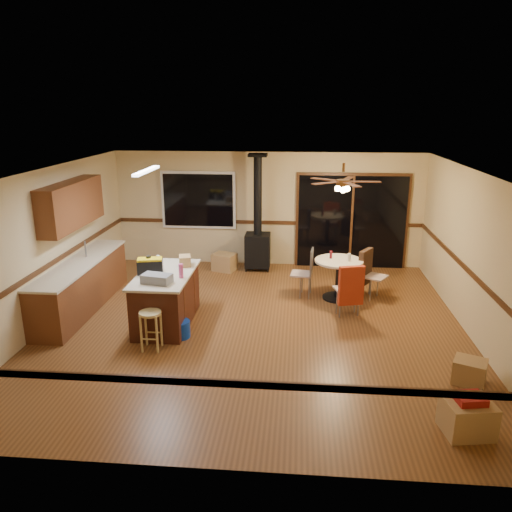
# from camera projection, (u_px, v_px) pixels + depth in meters

# --- Properties ---
(floor) EXTENTS (7.00, 7.00, 0.00)m
(floor) POSITION_uv_depth(u_px,v_px,m) (254.00, 326.00, 8.46)
(floor) COLOR brown
(floor) RESTS_ON ground
(ceiling) EXTENTS (7.00, 7.00, 0.00)m
(ceiling) POSITION_uv_depth(u_px,v_px,m) (254.00, 172.00, 7.70)
(ceiling) COLOR silver
(ceiling) RESTS_ON ground
(wall_back) EXTENTS (7.00, 0.00, 7.00)m
(wall_back) POSITION_uv_depth(u_px,v_px,m) (268.00, 209.00, 11.42)
(wall_back) COLOR tan
(wall_back) RESTS_ON ground
(wall_front) EXTENTS (7.00, 0.00, 7.00)m
(wall_front) POSITION_uv_depth(u_px,v_px,m) (222.00, 356.00, 4.74)
(wall_front) COLOR tan
(wall_front) RESTS_ON ground
(wall_left) EXTENTS (0.00, 7.00, 7.00)m
(wall_left) POSITION_uv_depth(u_px,v_px,m) (47.00, 247.00, 8.37)
(wall_left) COLOR tan
(wall_left) RESTS_ON ground
(wall_right) EXTENTS (0.00, 7.00, 7.00)m
(wall_right) POSITION_uv_depth(u_px,v_px,m) (477.00, 258.00, 7.79)
(wall_right) COLOR tan
(wall_right) RESTS_ON ground
(chair_rail) EXTENTS (7.00, 7.00, 0.08)m
(chair_rail) POSITION_uv_depth(u_px,v_px,m) (254.00, 270.00, 8.17)
(chair_rail) COLOR #3F220F
(chair_rail) RESTS_ON ground
(window) EXTENTS (1.72, 0.10, 1.32)m
(window) POSITION_uv_depth(u_px,v_px,m) (198.00, 200.00, 11.44)
(window) COLOR black
(window) RESTS_ON ground
(sliding_door) EXTENTS (2.52, 0.10, 2.10)m
(sliding_door) POSITION_uv_depth(u_px,v_px,m) (351.00, 222.00, 11.29)
(sliding_door) COLOR black
(sliding_door) RESTS_ON ground
(lower_cabinets) EXTENTS (0.60, 3.00, 0.86)m
(lower_cabinets) POSITION_uv_depth(u_px,v_px,m) (82.00, 286.00, 9.07)
(lower_cabinets) COLOR brown
(lower_cabinets) RESTS_ON ground
(countertop) EXTENTS (0.64, 3.04, 0.04)m
(countertop) POSITION_uv_depth(u_px,v_px,m) (79.00, 263.00, 8.94)
(countertop) COLOR beige
(countertop) RESTS_ON lower_cabinets
(upper_cabinets) EXTENTS (0.35, 2.00, 0.80)m
(upper_cabinets) POSITION_uv_depth(u_px,v_px,m) (72.00, 204.00, 8.85)
(upper_cabinets) COLOR brown
(upper_cabinets) RESTS_ON ground
(kitchen_island) EXTENTS (0.88, 1.68, 0.90)m
(kitchen_island) POSITION_uv_depth(u_px,v_px,m) (166.00, 298.00, 8.45)
(kitchen_island) COLOR #3C190F
(kitchen_island) RESTS_ON ground
(wood_stove) EXTENTS (0.55, 0.50, 2.52)m
(wood_stove) POSITION_uv_depth(u_px,v_px,m) (258.00, 238.00, 11.17)
(wood_stove) COLOR black
(wood_stove) RESTS_ON ground
(ceiling_fan) EXTENTS (0.24, 0.24, 0.55)m
(ceiling_fan) POSITION_uv_depth(u_px,v_px,m) (343.00, 185.00, 9.02)
(ceiling_fan) COLOR brown
(ceiling_fan) RESTS_ON ceiling
(fluorescent_strip) EXTENTS (0.10, 1.20, 0.04)m
(fluorescent_strip) POSITION_uv_depth(u_px,v_px,m) (146.00, 171.00, 8.15)
(fluorescent_strip) COLOR white
(fluorescent_strip) RESTS_ON ceiling
(toolbox_grey) EXTENTS (0.50, 0.34, 0.14)m
(toolbox_grey) POSITION_uv_depth(u_px,v_px,m) (157.00, 279.00, 7.85)
(toolbox_grey) COLOR slate
(toolbox_grey) RESTS_ON kitchen_island
(toolbox_black) EXTENTS (0.45, 0.30, 0.23)m
(toolbox_black) POSITION_uv_depth(u_px,v_px,m) (150.00, 267.00, 8.29)
(toolbox_black) COLOR black
(toolbox_black) RESTS_ON kitchen_island
(toolbox_yellow_lid) EXTENTS (0.44, 0.30, 0.03)m
(toolbox_yellow_lid) POSITION_uv_depth(u_px,v_px,m) (150.00, 259.00, 8.25)
(toolbox_yellow_lid) COLOR gold
(toolbox_yellow_lid) RESTS_ON toolbox_black
(box_on_island) EXTENTS (0.26, 0.31, 0.18)m
(box_on_island) POSITION_uv_depth(u_px,v_px,m) (185.00, 261.00, 8.69)
(box_on_island) COLOR #A27A48
(box_on_island) RESTS_ON kitchen_island
(bottle_dark) EXTENTS (0.08, 0.08, 0.29)m
(bottle_dark) POSITION_uv_depth(u_px,v_px,m) (149.00, 264.00, 8.31)
(bottle_dark) COLOR black
(bottle_dark) RESTS_ON kitchen_island
(bottle_pink) EXTENTS (0.10, 0.10, 0.23)m
(bottle_pink) POSITION_uv_depth(u_px,v_px,m) (181.00, 271.00, 8.08)
(bottle_pink) COLOR #D84C8C
(bottle_pink) RESTS_ON kitchen_island
(bottle_white) EXTENTS (0.07, 0.07, 0.19)m
(bottle_white) POSITION_uv_depth(u_px,v_px,m) (158.00, 261.00, 8.67)
(bottle_white) COLOR white
(bottle_white) RESTS_ON kitchen_island
(bar_stool) EXTENTS (0.35, 0.35, 0.61)m
(bar_stool) POSITION_uv_depth(u_px,v_px,m) (151.00, 331.00, 7.57)
(bar_stool) COLOR tan
(bar_stool) RESTS_ON floor
(blue_bucket) EXTENTS (0.43, 0.43, 0.27)m
(blue_bucket) POSITION_uv_depth(u_px,v_px,m) (180.00, 329.00, 8.02)
(blue_bucket) COLOR #0C38AF
(blue_bucket) RESTS_ON floor
(dining_table) EXTENTS (0.91, 0.91, 0.78)m
(dining_table) POSITION_uv_depth(u_px,v_px,m) (338.00, 272.00, 9.51)
(dining_table) COLOR black
(dining_table) RESTS_ON ground
(glass_red) EXTENTS (0.07, 0.07, 0.14)m
(glass_red) POSITION_uv_depth(u_px,v_px,m) (331.00, 255.00, 9.52)
(glass_red) COLOR #590C14
(glass_red) RESTS_ON dining_table
(glass_cream) EXTENTS (0.07, 0.07, 0.15)m
(glass_cream) POSITION_uv_depth(u_px,v_px,m) (349.00, 257.00, 9.35)
(glass_cream) COLOR beige
(glass_cream) RESTS_ON dining_table
(chair_left) EXTENTS (0.45, 0.44, 0.51)m
(chair_left) POSITION_uv_depth(u_px,v_px,m) (307.00, 267.00, 9.62)
(chair_left) COLOR tan
(chair_left) RESTS_ON ground
(chair_near) EXTENTS (0.52, 0.55, 0.70)m
(chair_near) POSITION_uv_depth(u_px,v_px,m) (351.00, 285.00, 8.64)
(chair_near) COLOR tan
(chair_near) RESTS_ON ground
(chair_right) EXTENTS (0.61, 0.60, 0.70)m
(chair_right) POSITION_uv_depth(u_px,v_px,m) (367.00, 268.00, 9.58)
(chair_right) COLOR tan
(chair_right) RESTS_ON ground
(box_under_window) EXTENTS (0.59, 0.53, 0.39)m
(box_under_window) POSITION_uv_depth(u_px,v_px,m) (224.00, 262.00, 11.25)
(box_under_window) COLOR #A27A48
(box_under_window) RESTS_ON floor
(box_corner_a) EXTENTS (0.59, 0.52, 0.40)m
(box_corner_a) POSITION_uv_depth(u_px,v_px,m) (467.00, 417.00, 5.65)
(box_corner_a) COLOR #A27A48
(box_corner_a) RESTS_ON floor
(box_corner_b) EXTENTS (0.52, 0.49, 0.33)m
(box_corner_b) POSITION_uv_depth(u_px,v_px,m) (469.00, 371.00, 6.69)
(box_corner_b) COLOR #A27A48
(box_corner_b) RESTS_ON floor
(box_small_red) EXTENTS (0.35, 0.31, 0.08)m
(box_small_red) POSITION_uv_depth(u_px,v_px,m) (470.00, 398.00, 5.58)
(box_small_red) COLOR maroon
(box_small_red) RESTS_ON box_corner_a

